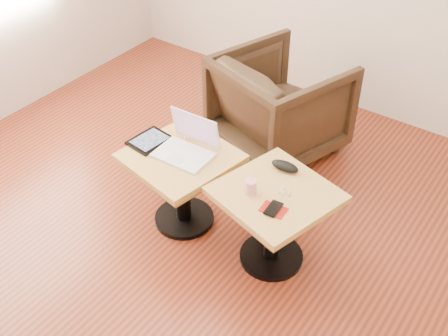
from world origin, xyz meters
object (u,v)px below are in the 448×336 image
Objects in this scene: side_table_left at (181,172)px; striped_cup at (251,187)px; side_table_right at (275,210)px; laptop at (187,146)px; armchair at (280,105)px.

side_table_left is 7.98× the size of striped_cup.
side_table_left and side_table_right have the same top height.
laptop is 0.41× the size of armchair.
side_table_left is 0.83× the size of armchair.
laptop reaches higher than side_table_right.
side_table_right is at bearing 14.54° from side_table_left.
laptop is 3.96× the size of striped_cup.
side_table_left is 2.01× the size of laptop.
striped_cup is at bearing 6.02° from side_table_left.
laptop is at bearing 104.85° from armchair.
striped_cup is (0.51, -0.09, -0.00)m from laptop.
laptop is at bearing 76.65° from side_table_left.
armchair reaches higher than side_table_right.
side_table_right is 1.17m from armchair.
striped_cup is 1.21m from armchair.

